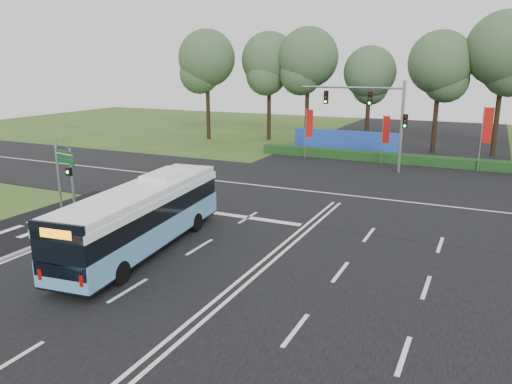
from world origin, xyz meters
TOP-DOWN VIEW (x-y plane):
  - ground at (0.00, 0.00)m, footprint 120.00×120.00m
  - road_main at (0.00, 0.00)m, footprint 20.00×120.00m
  - road_cross at (0.00, 12.00)m, footprint 120.00×14.00m
  - bike_path at (-12.50, -3.00)m, footprint 5.00×18.00m
  - kerb_strip at (-10.10, -3.00)m, footprint 0.25×18.00m
  - city_bus at (-5.36, -1.32)m, footprint 3.55×11.18m
  - pedestrian_signal at (-11.78, 0.94)m, footprint 0.33×0.43m
  - street_sign at (-12.42, 0.91)m, footprint 1.65×0.44m
  - banner_flag_left at (-6.28, 22.93)m, footprint 0.66×0.12m
  - banner_flag_mid at (0.29, 23.21)m, footprint 0.61×0.15m
  - banner_flag_right at (7.76, 23.71)m, footprint 0.75×0.09m
  - traffic_light_gantry at (0.21, 20.50)m, footprint 8.41×0.28m
  - hedge at (0.00, 24.50)m, footprint 22.00×1.20m
  - blue_hoarding at (-4.00, 27.00)m, footprint 10.00×0.30m
  - eucalyptus_row at (3.08, 30.96)m, footprint 54.19×9.60m

SIDE VIEW (x-z plane):
  - ground at x=0.00m, z-range 0.00..0.00m
  - road_main at x=0.00m, z-range 0.00..0.04m
  - road_cross at x=0.00m, z-range 0.00..0.05m
  - bike_path at x=-12.50m, z-range 0.00..0.06m
  - kerb_strip at x=-10.10m, z-range 0.00..0.12m
  - hedge at x=0.00m, z-range 0.00..0.80m
  - blue_hoarding at x=-4.00m, z-range 0.00..2.20m
  - city_bus at x=-5.36m, z-range 0.01..3.17m
  - pedestrian_signal at x=-11.78m, z-range 0.18..4.02m
  - street_sign at x=-12.42m, z-range 0.54..4.86m
  - banner_flag_mid at x=0.29m, z-range 0.65..4.81m
  - banner_flag_left at x=-6.28m, z-range 0.68..5.15m
  - banner_flag_right at x=7.76m, z-range 0.75..5.85m
  - traffic_light_gantry at x=0.21m, z-range 1.16..8.16m
  - eucalyptus_row at x=3.08m, z-range 2.27..15.03m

